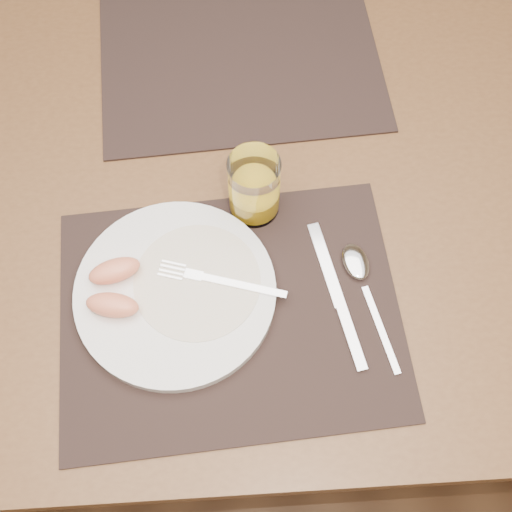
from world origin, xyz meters
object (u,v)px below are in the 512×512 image
object	(u,v)px
knife	(341,307)
fork	(211,279)
placemat_near	(230,312)
placemat_far	(240,58)
spoon	(359,271)
table	(236,202)
plate	(175,292)
juice_glass	(254,189)

from	to	relation	value
knife	fork	bearing A→B (deg)	165.54
placemat_near	fork	size ratio (longest dim) A/B	2.62
placemat_far	spoon	world-z (taller)	spoon
table	plate	distance (m)	0.23
table	placemat_near	distance (m)	0.24
table	juice_glass	distance (m)	0.15
spoon	juice_glass	bearing A→B (deg)	140.35
plate	spoon	world-z (taller)	plate
placemat_far	plate	bearing A→B (deg)	-104.53
spoon	juice_glass	world-z (taller)	juice_glass
placemat_far	plate	xyz separation A→B (m)	(-0.11, -0.41, 0.01)
table	plate	world-z (taller)	plate
table	plate	size ratio (longest dim) A/B	5.19
placemat_near	plate	bearing A→B (deg)	157.42
fork	spoon	bearing A→B (deg)	1.25
fork	juice_glass	xyz separation A→B (m)	(0.06, 0.12, 0.03)
plate	juice_glass	xyz separation A→B (m)	(0.11, 0.13, 0.04)
plate	juice_glass	distance (m)	0.18
knife	spoon	bearing A→B (deg)	57.62
juice_glass	placemat_near	bearing A→B (deg)	-104.55
placemat_near	juice_glass	world-z (taller)	juice_glass
table	juice_glass	bearing A→B (deg)	-66.40
knife	spoon	xyz separation A→B (m)	(0.03, 0.05, 0.00)
knife	juice_glass	distance (m)	0.20
fork	spoon	xyz separation A→B (m)	(0.20, 0.00, -0.01)
knife	table	bearing A→B (deg)	120.80
table	placemat_near	world-z (taller)	placemat_near
knife	placemat_near	bearing A→B (deg)	179.14
placemat_near	spoon	world-z (taller)	spoon
plate	knife	bearing A→B (deg)	-8.33
table	plate	xyz separation A→B (m)	(-0.09, -0.19, 0.10)
placemat_near	placemat_far	world-z (taller)	same
fork	juice_glass	world-z (taller)	juice_glass
placemat_far	plate	distance (m)	0.42
placemat_far	knife	xyz separation A→B (m)	(0.11, -0.44, 0.00)
knife	plate	bearing A→B (deg)	171.67
placemat_near	spoon	distance (m)	0.18
placemat_far	juice_glass	world-z (taller)	juice_glass
table	fork	xyz separation A→B (m)	(-0.04, -0.18, 0.11)
placemat_far	fork	xyz separation A→B (m)	(-0.06, -0.40, 0.02)
placemat_near	plate	distance (m)	0.08
plate	juice_glass	bearing A→B (deg)	48.85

